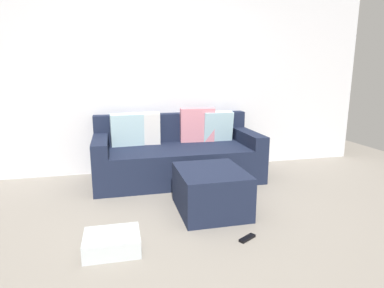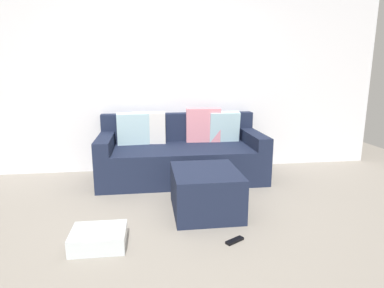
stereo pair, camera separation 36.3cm
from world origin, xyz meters
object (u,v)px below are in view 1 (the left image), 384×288
ottoman (211,190)px  couch_sectional (176,154)px  storage_bin (112,242)px  remote_near_ottoman (247,238)px

ottoman → couch_sectional: bearing=96.6°
couch_sectional → storage_bin: size_ratio=4.85×
couch_sectional → remote_near_ottoman: bearing=-81.6°
couch_sectional → storage_bin: couch_sectional is taller
couch_sectional → ottoman: (0.13, -1.14, -0.10)m
ottoman → remote_near_ottoman: ottoman is taller
ottoman → storage_bin: bearing=-150.3°
ottoman → remote_near_ottoman: bearing=-78.3°
storage_bin → couch_sectional: bearing=63.5°
remote_near_ottoman → storage_bin: bearing=145.3°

